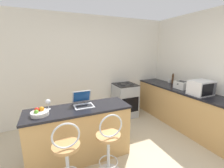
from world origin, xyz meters
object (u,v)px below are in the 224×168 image
(bar_stool_far, at_px, (109,148))
(stove_range, at_px, (125,100))
(laptop, at_px, (83,102))
(microwave, at_px, (201,88))
(fruit_bowl, at_px, (40,113))
(bar_stool_near, at_px, (67,159))
(toaster, at_px, (182,85))
(mug_white, at_px, (169,81))
(wine_glass_short, at_px, (48,102))
(pepper_mill, at_px, (173,79))

(bar_stool_far, bearing_deg, stove_range, 55.23)
(laptop, height_order, microwave, microwave)
(fruit_bowl, bearing_deg, stove_range, 30.78)
(bar_stool_near, bearing_deg, microwave, 5.71)
(stove_range, bearing_deg, toaster, -43.68)
(bar_stool_far, bearing_deg, mug_white, 30.00)
(laptop, bearing_deg, fruit_bowl, -167.55)
(microwave, relative_size, wine_glass_short, 2.72)
(bar_stool_near, distance_m, bar_stool_far, 0.56)
(microwave, distance_m, pepper_mill, 1.05)
(stove_range, xyz_separation_m, fruit_bowl, (-2.03, -1.21, 0.48))
(fruit_bowl, distance_m, pepper_mill, 3.33)
(bar_stool_far, distance_m, laptop, 0.83)
(microwave, distance_m, toaster, 0.51)
(bar_stool_near, height_order, laptop, laptop)
(bar_stool_far, distance_m, microwave, 2.22)
(microwave, bearing_deg, toaster, 85.47)
(bar_stool_far, relative_size, laptop, 3.07)
(bar_stool_near, height_order, mug_white, bar_stool_near)
(mug_white, bearing_deg, bar_stool_near, -154.91)
(pepper_mill, bearing_deg, wine_glass_short, -169.21)
(pepper_mill, bearing_deg, laptop, -166.33)
(toaster, bearing_deg, laptop, -176.92)
(laptop, bearing_deg, bar_stool_near, -119.43)
(bar_stool_far, relative_size, stove_range, 1.11)
(bar_stool_near, distance_m, pepper_mill, 3.27)
(mug_white, bearing_deg, pepper_mill, -87.01)
(fruit_bowl, bearing_deg, toaster, 5.12)
(bar_stool_near, xyz_separation_m, toaster, (2.73, 0.78, 0.51))
(toaster, bearing_deg, pepper_mill, 65.88)
(microwave, xyz_separation_m, wine_glass_short, (-2.85, 0.42, -0.03))
(stove_range, distance_m, pepper_mill, 1.41)
(pepper_mill, bearing_deg, fruit_bowl, -166.57)
(toaster, xyz_separation_m, stove_range, (-0.98, 0.94, -0.53))
(laptop, distance_m, fruit_bowl, 0.66)
(laptop, xyz_separation_m, toaster, (2.36, 0.13, 0.03))
(bar_stool_near, relative_size, laptop, 3.07)
(microwave, xyz_separation_m, mug_white, (0.26, 1.11, -0.10))
(fruit_bowl, xyz_separation_m, pepper_mill, (3.23, 0.77, 0.09))
(laptop, distance_m, stove_range, 1.81)
(laptop, height_order, pepper_mill, pepper_mill)
(laptop, relative_size, pepper_mill, 1.17)
(microwave, distance_m, wine_glass_short, 2.88)
(bar_stool_far, height_order, laptop, laptop)
(pepper_mill, bearing_deg, microwave, -104.69)
(mug_white, height_order, pepper_mill, pepper_mill)
(bar_stool_near, bearing_deg, toaster, 15.91)
(toaster, distance_m, wine_glass_short, 2.89)
(toaster, relative_size, pepper_mill, 1.07)
(bar_stool_far, bearing_deg, laptop, 106.26)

